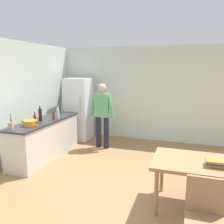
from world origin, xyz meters
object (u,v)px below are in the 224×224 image
at_px(bottle_wine_dark, 40,115).
at_px(bottle_water_clear, 58,113).
at_px(dining_table, 202,167).
at_px(bottle_sauce_red, 35,118).
at_px(utensil_jar, 11,125).
at_px(book_stack, 217,163).
at_px(bottle_beer_brown, 54,116).
at_px(bottle_vinegar_tall, 62,108).
at_px(refrigerator, 79,109).
at_px(person, 102,111).
at_px(chair, 205,214).
at_px(cooking_pot, 30,123).

bearing_deg(bottle_wine_dark, bottle_water_clear, 56.67).
bearing_deg(dining_table, bottle_sauce_red, 166.60).
relative_size(utensil_jar, bottle_wine_dark, 0.94).
height_order(utensil_jar, book_stack, utensil_jar).
relative_size(utensil_jar, book_stack, 1.14).
relative_size(bottle_beer_brown, bottle_vinegar_tall, 0.81).
xyz_separation_m(dining_table, bottle_water_clear, (-3.18, 1.35, 0.35)).
bearing_deg(dining_table, utensil_jar, 177.22).
xyz_separation_m(refrigerator, dining_table, (3.30, -2.70, -0.23)).
bearing_deg(refrigerator, person, -30.23).
height_order(chair, book_stack, chair).
distance_m(dining_table, cooking_pot, 3.39).
relative_size(refrigerator, bottle_beer_brown, 6.92).
bearing_deg(refrigerator, cooking_pot, -90.94).
height_order(bottle_sauce_red, book_stack, bottle_sauce_red).
bearing_deg(utensil_jar, book_stack, -4.27).
distance_m(chair, bottle_wine_dark, 3.97).
height_order(refrigerator, bottle_vinegar_tall, refrigerator).
distance_m(bottle_water_clear, book_stack, 3.67).
xyz_separation_m(dining_table, utensil_jar, (-3.53, 0.17, 0.31)).
height_order(dining_table, bottle_vinegar_tall, bottle_vinegar_tall).
bearing_deg(bottle_wine_dark, chair, -29.82).
xyz_separation_m(utensil_jar, bottle_sauce_red, (0.09, 0.65, 0.02)).
bearing_deg(refrigerator, dining_table, -39.29).
bearing_deg(bottle_wine_dark, dining_table, -16.17).
bearing_deg(bottle_beer_brown, bottle_water_clear, 89.99).
xyz_separation_m(utensil_jar, bottle_wine_dark, (0.11, 0.82, 0.07)).
bearing_deg(cooking_pot, bottle_sauce_red, 108.70).
height_order(bottle_beer_brown, bottle_water_clear, bottle_water_clear).
relative_size(person, dining_table, 1.21).
xyz_separation_m(cooking_pot, bottle_vinegar_tall, (-0.13, 1.52, 0.08)).
height_order(bottle_beer_brown, bottle_vinegar_tall, bottle_vinegar_tall).
relative_size(bottle_wine_dark, book_stack, 1.21).
xyz_separation_m(dining_table, bottle_beer_brown, (-3.18, 1.16, 0.33)).
bearing_deg(dining_table, chair, -90.00).
height_order(person, bottle_beer_brown, person).
relative_size(person, bottle_wine_dark, 5.00).
distance_m(dining_table, book_stack, 0.24).
distance_m(bottle_wine_dark, book_stack, 3.77).
bearing_deg(book_stack, bottle_beer_brown, 159.30).
bearing_deg(utensil_jar, bottle_vinegar_tall, 88.20).
relative_size(refrigerator, bottle_wine_dark, 5.29).
height_order(utensil_jar, bottle_beer_brown, utensil_jar).
distance_m(utensil_jar, bottle_beer_brown, 1.05).
bearing_deg(bottle_beer_brown, bottle_wine_dark, -144.18).
bearing_deg(utensil_jar, bottle_wine_dark, 82.51).
distance_m(person, dining_table, 3.20).
distance_m(dining_table, chair, 0.98).
distance_m(refrigerator, bottle_vinegar_tall, 0.69).
height_order(bottle_beer_brown, bottle_sauce_red, bottle_beer_brown).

